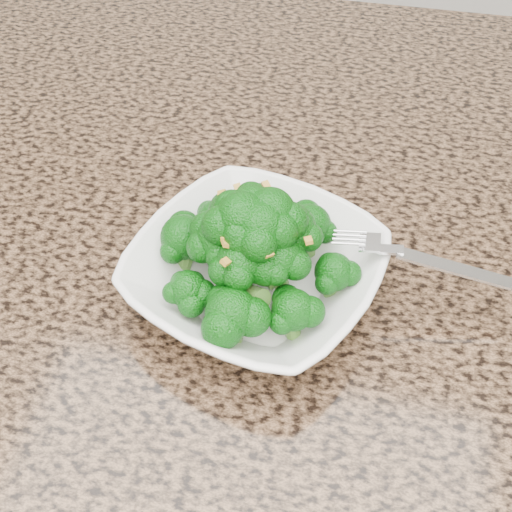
# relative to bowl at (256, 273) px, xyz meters

# --- Properties ---
(cabinet) EXTENTS (1.55, 0.95, 0.87)m
(cabinet) POSITION_rel_bowl_xyz_m (-0.14, 0.10, -0.49)
(cabinet) COLOR #3B2518
(cabinet) RESTS_ON ground
(granite_counter) EXTENTS (1.64, 1.04, 0.03)m
(granite_counter) POSITION_rel_bowl_xyz_m (-0.14, 0.10, -0.04)
(granite_counter) COLOR brown
(granite_counter) RESTS_ON cabinet
(bowl) EXTENTS (0.28, 0.28, 0.05)m
(bowl) POSITION_rel_bowl_xyz_m (0.00, 0.00, 0.00)
(bowl) COLOR white
(bowl) RESTS_ON granite_counter
(broccoli_pile) EXTENTS (0.19, 0.19, 0.08)m
(broccoli_pile) POSITION_rel_bowl_xyz_m (-0.00, 0.00, 0.07)
(broccoli_pile) COLOR #095109
(broccoli_pile) RESTS_ON bowl
(garlic_topping) EXTENTS (0.12, 0.12, 0.01)m
(garlic_topping) POSITION_rel_bowl_xyz_m (-0.00, 0.00, 0.11)
(garlic_topping) COLOR gold
(garlic_topping) RESTS_ON broccoli_pile
(fork) EXTENTS (0.19, 0.04, 0.01)m
(fork) POSITION_rel_bowl_xyz_m (0.12, 0.02, 0.03)
(fork) COLOR silver
(fork) RESTS_ON bowl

